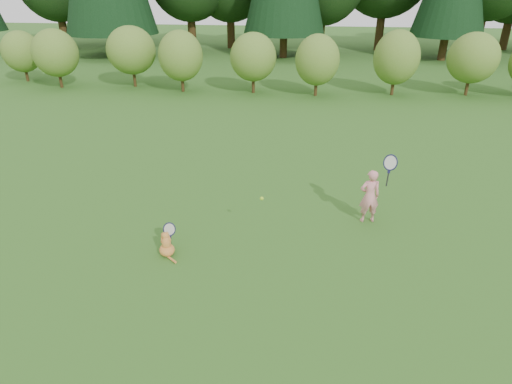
# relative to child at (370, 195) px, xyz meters

# --- Properties ---
(ground) EXTENTS (100.00, 100.00, 0.00)m
(ground) POSITION_rel_child_xyz_m (-2.47, -1.19, -0.59)
(ground) COLOR #2D5919
(ground) RESTS_ON ground
(shrub_row) EXTENTS (28.00, 3.00, 2.80)m
(shrub_row) POSITION_rel_child_xyz_m (-2.47, 11.81, 0.81)
(shrub_row) COLOR #567524
(shrub_row) RESTS_ON ground
(child) EXTENTS (0.67, 0.47, 1.69)m
(child) POSITION_rel_child_xyz_m (0.00, 0.00, 0.00)
(child) COLOR pink
(child) RESTS_ON ground
(cat) EXTENTS (0.47, 0.66, 0.64)m
(cat) POSITION_rel_child_xyz_m (-3.69, -1.74, -0.36)
(cat) COLOR #BB7924
(cat) RESTS_ON ground
(tennis_ball) EXTENTS (0.07, 0.07, 0.07)m
(tennis_ball) POSITION_rel_child_xyz_m (-2.07, -1.00, 0.28)
(tennis_ball) COLOR #93C617
(tennis_ball) RESTS_ON ground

